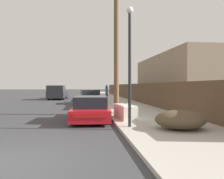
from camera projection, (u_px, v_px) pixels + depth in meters
name	position (u px, v px, depth m)	size (l,w,h in m)	color
sidewalk_curb	(111.00, 99.00, 28.50)	(4.20, 63.00, 0.12)	#ADA89E
discarded_fridge	(125.00, 112.00, 10.59)	(0.86, 1.91, 0.70)	silver
parked_sports_car_red	(91.00, 109.00, 10.88)	(2.05, 4.51, 1.20)	red
car_parked_mid	(90.00, 97.00, 21.04)	(2.26, 4.53, 1.34)	gray
pickup_truck	(58.00, 92.00, 27.87)	(2.30, 5.43, 1.77)	#232328
utility_pole	(116.00, 45.00, 12.68)	(1.80, 0.30, 7.66)	brown
street_lamp	(130.00, 57.00, 8.43)	(0.26, 0.26, 4.64)	#232326
brush_pile	(181.00, 120.00, 7.99)	(1.89, 1.55, 0.71)	brown
wooden_fence	(129.00, 92.00, 26.40)	(0.08, 41.12, 1.82)	brown
building_right_house	(184.00, 80.00, 21.72)	(6.00, 13.61, 4.66)	gray
pedestrian	(107.00, 91.00, 28.28)	(0.34, 0.34, 1.79)	#282D42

